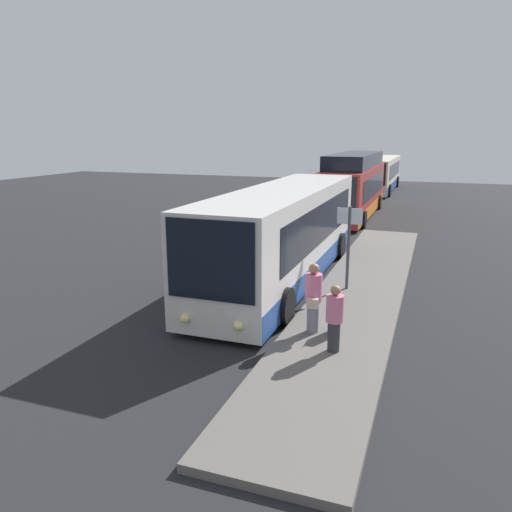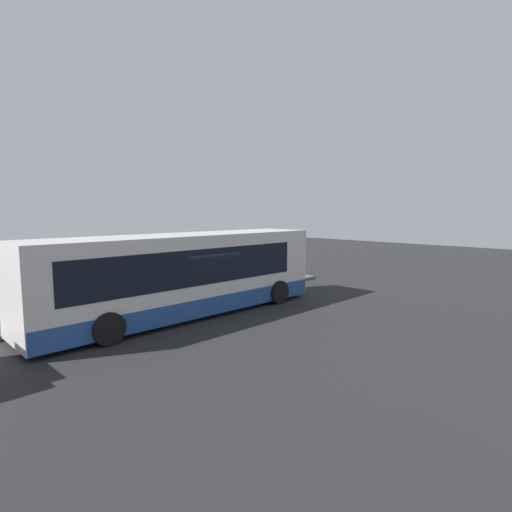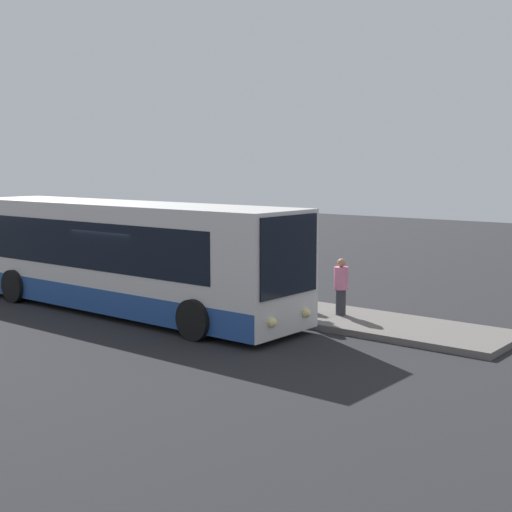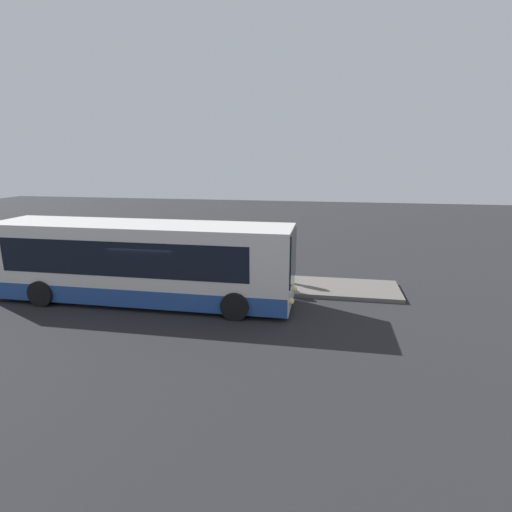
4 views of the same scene
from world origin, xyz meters
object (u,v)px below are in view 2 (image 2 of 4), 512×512
(bus_lead, at_px, (184,275))
(sign_post, at_px, (170,261))
(suitcase, at_px, (230,279))
(passenger_boarding, at_px, (237,269))
(passenger_waiting, at_px, (241,268))

(bus_lead, xyz_separation_m, sign_post, (0.94, 2.38, 0.28))
(suitcase, relative_size, sign_post, 0.36)
(passenger_boarding, xyz_separation_m, suitcase, (-0.08, 0.52, -0.59))
(passenger_boarding, distance_m, passenger_waiting, 1.19)
(bus_lead, distance_m, passenger_waiting, 6.52)
(suitcase, height_order, sign_post, sign_post)
(passenger_boarding, xyz_separation_m, passenger_waiting, (0.94, 0.72, -0.11))
(bus_lead, xyz_separation_m, passenger_waiting, (5.79, 2.92, -0.60))
(suitcase, xyz_separation_m, sign_post, (-3.83, -0.33, 1.35))
(passenger_boarding, bearing_deg, bus_lead, -75.38)
(bus_lead, bearing_deg, sign_post, 68.51)
(passenger_waiting, bearing_deg, bus_lead, -5.37)
(passenger_boarding, height_order, sign_post, sign_post)
(bus_lead, height_order, suitcase, bus_lead)
(passenger_waiting, bearing_deg, sign_post, -25.76)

